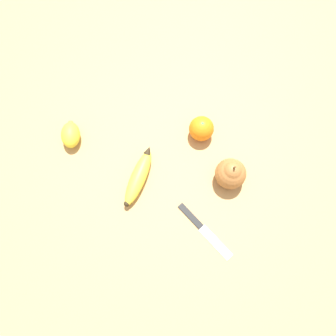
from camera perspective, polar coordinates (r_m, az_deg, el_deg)
The scene contains 6 objects.
ground_plane at distance 0.90m, azimuth -1.49°, elevation -0.79°, with size 3.00×3.00×0.00m, color tan.
banana at distance 0.88m, azimuth -5.21°, elevation -1.39°, with size 0.13×0.15×0.04m.
orange at distance 0.92m, azimuth 5.83°, elevation 6.83°, with size 0.07×0.07×0.07m.
pear at distance 0.87m, azimuth 10.88°, elevation -0.92°, with size 0.08×0.08×0.10m.
lemon at distance 0.95m, azimuth -16.60°, elevation 5.58°, with size 0.07×0.09×0.05m.
paring_knife at distance 0.87m, azimuth 6.04°, elevation -10.43°, with size 0.09×0.18×0.01m.
Camera 1 is at (-0.07, -0.25, 0.86)m, focal length 35.00 mm.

